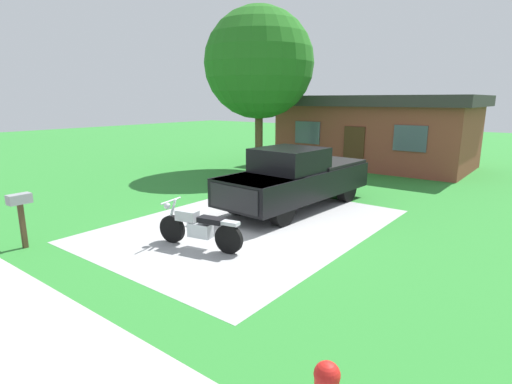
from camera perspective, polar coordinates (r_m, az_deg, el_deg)
ground_plane at (r=10.91m, az=-0.91°, el=-4.69°), size 80.00×80.00×0.00m
driveway_pad at (r=10.91m, az=-0.91°, el=-4.68°), size 5.89×8.04×0.01m
sidewalk_strip at (r=7.60m, az=-31.62°, el=-14.91°), size 36.00×1.80×0.01m
motorcycle at (r=9.25m, az=-8.13°, el=-5.04°), size 2.19×0.79×1.09m
pickup_truck at (r=12.57m, az=5.92°, el=2.09°), size 2.33×5.73×1.90m
mailbox at (r=10.44m, az=-30.45°, el=-1.76°), size 0.26×0.48×1.26m
shade_tree at (r=18.95m, az=0.43°, el=17.75°), size 4.93×4.93×7.36m
neighbor_house at (r=21.63m, az=16.59°, el=8.42°), size 9.60×5.60×3.50m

